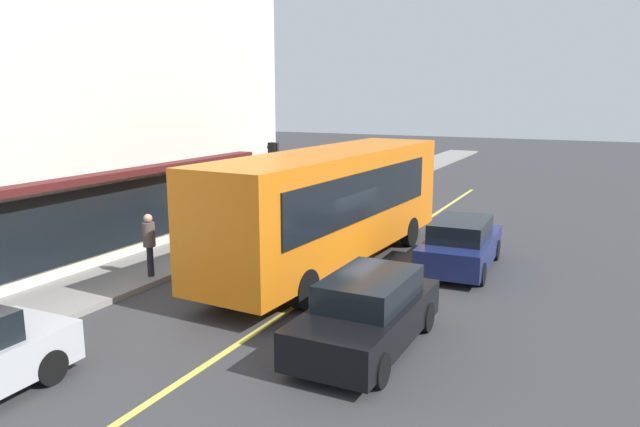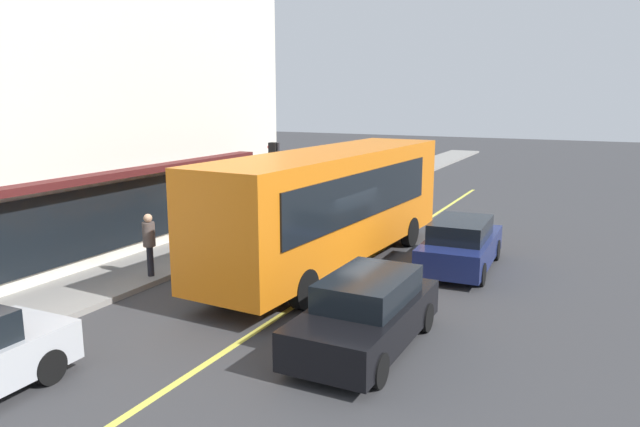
% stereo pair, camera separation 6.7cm
% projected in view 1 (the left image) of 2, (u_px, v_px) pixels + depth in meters
% --- Properties ---
extents(ground, '(120.00, 120.00, 0.00)m').
position_uv_depth(ground, '(337.00, 279.00, 16.71)').
color(ground, '#38383A').
extents(sidewalk, '(80.00, 2.51, 0.15)m').
position_uv_depth(sidewalk, '(184.00, 254.00, 19.02)').
color(sidewalk, gray).
rests_on(sidewalk, ground).
extents(lane_centre_stripe, '(36.00, 0.16, 0.01)m').
position_uv_depth(lane_centre_stripe, '(337.00, 279.00, 16.70)').
color(lane_centre_stripe, '#D8D14C').
rests_on(lane_centre_stripe, ground).
extents(storefront_building, '(19.13, 8.83, 12.22)m').
position_uv_depth(storefront_building, '(11.00, 63.00, 18.85)').
color(storefront_building, silver).
rests_on(storefront_building, ground).
extents(bus, '(11.25, 3.13, 3.50)m').
position_uv_depth(bus, '(333.00, 202.00, 17.56)').
color(bus, orange).
rests_on(bus, ground).
extents(traffic_light, '(0.30, 0.52, 3.20)m').
position_uv_depth(traffic_light, '(274.00, 164.00, 22.39)').
color(traffic_light, '#2D2D33').
rests_on(traffic_light, sidewalk).
extents(car_black, '(4.32, 1.89, 1.52)m').
position_uv_depth(car_black, '(368.00, 313.00, 12.00)').
color(car_black, black).
rests_on(car_black, ground).
extents(car_navy, '(4.36, 1.99, 1.52)m').
position_uv_depth(car_navy, '(461.00, 245.00, 17.54)').
color(car_navy, navy).
rests_on(car_navy, ground).
extents(pedestrian_by_curb, '(0.34, 0.34, 1.76)m').
position_uv_depth(pedestrian_by_curb, '(149.00, 239.00, 16.25)').
color(pedestrian_by_curb, black).
rests_on(pedestrian_by_curb, sidewalk).
extents(pedestrian_waiting, '(0.34, 0.34, 1.63)m').
position_uv_depth(pedestrian_waiting, '(319.00, 182.00, 27.71)').
color(pedestrian_waiting, black).
rests_on(pedestrian_waiting, sidewalk).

